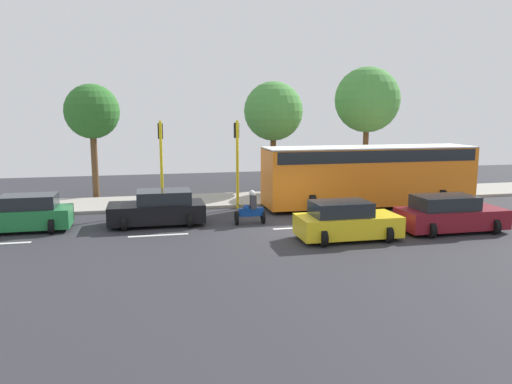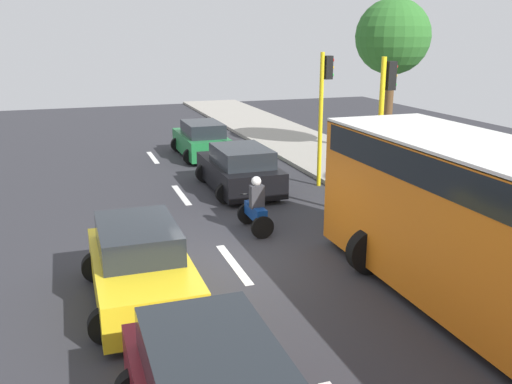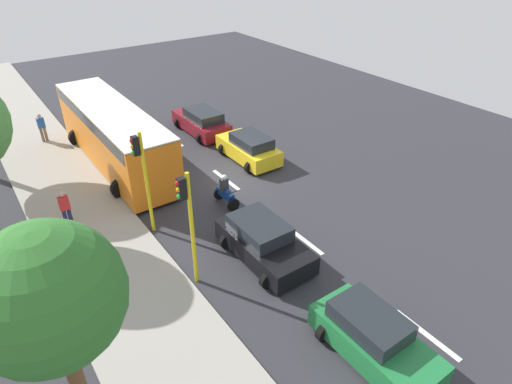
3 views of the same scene
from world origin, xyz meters
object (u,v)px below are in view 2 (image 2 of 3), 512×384
car_green (202,140)px  street_tree_center (393,38)px  traffic_light_corner (384,116)px  car_black (240,170)px  car_yellow_cab (141,267)px  traffic_light_midblock (324,100)px  motorcycle (255,208)px

car_green → street_tree_center: size_ratio=0.61×
traffic_light_corner → street_tree_center: street_tree_center is taller
car_black → traffic_light_corner: 5.45m
car_green → traffic_light_corner: size_ratio=0.88×
car_yellow_cab → traffic_light_midblock: (7.07, 6.80, 2.22)m
car_black → street_tree_center: size_ratio=0.64×
motorcycle → traffic_light_corner: traffic_light_corner is taller
car_yellow_cab → traffic_light_corner: 8.00m
street_tree_center → traffic_light_midblock: bearing=-142.8°
traffic_light_corner → traffic_light_midblock: same height
car_black → car_yellow_cab: (-4.21, -7.08, -0.00)m
motorcycle → traffic_light_midblock: (3.66, 3.71, 2.29)m
car_yellow_cab → street_tree_center: (11.80, 10.39, 4.18)m
car_green → motorcycle: 9.58m
car_black → motorcycle: bearing=-101.3°
car_green → traffic_light_corner: bearing=-73.6°
traffic_light_corner → street_tree_center: 8.98m
traffic_light_corner → traffic_light_midblock: size_ratio=1.00×
car_yellow_cab → traffic_light_corner: (7.07, 3.01, 2.22)m
motorcycle → traffic_light_midblock: size_ratio=0.34×
car_yellow_cab → street_tree_center: bearing=41.4°
traffic_light_midblock → traffic_light_corner: bearing=-90.0°
car_green → street_tree_center: bearing=-16.5°
car_green → motorcycle: size_ratio=2.59×
car_black → traffic_light_midblock: 3.64m
motorcycle → street_tree_center: size_ratio=0.24×
motorcycle → traffic_light_corner: bearing=-1.2°
car_black → traffic_light_midblock: (2.87, -0.28, 2.22)m
car_green → motorcycle: (-0.83, -9.54, -0.07)m
traffic_light_corner → traffic_light_midblock: (0.00, 3.79, 0.00)m
traffic_light_midblock → street_tree_center: (4.73, 3.59, 1.96)m
car_yellow_cab → traffic_light_midblock: bearing=43.9°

